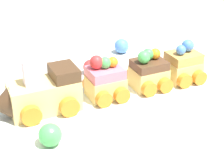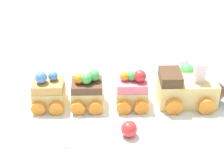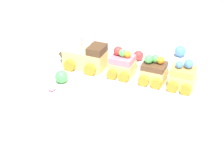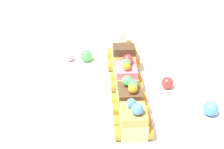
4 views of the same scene
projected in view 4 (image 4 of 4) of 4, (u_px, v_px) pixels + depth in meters
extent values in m
plane|color=gray|center=(107.00, 91.00, 0.70)|extent=(10.00, 10.00, 0.00)
cube|color=silver|center=(107.00, 88.00, 0.70)|extent=(0.84, 0.43, 0.01)
cube|color=#E5C675|center=(123.00, 55.00, 0.77)|extent=(0.12, 0.09, 0.05)
cube|color=#4C331E|center=(124.00, 50.00, 0.72)|extent=(0.05, 0.06, 0.02)
cone|color=#4C331E|center=(121.00, 44.00, 0.82)|extent=(0.05, 0.06, 0.05)
cube|color=white|center=(122.00, 40.00, 0.76)|extent=(0.02, 0.02, 0.02)
cube|color=white|center=(122.00, 33.00, 0.75)|extent=(0.02, 0.02, 0.02)
cylinder|color=orange|center=(134.00, 53.00, 0.80)|extent=(0.03, 0.02, 0.03)
cylinder|color=orange|center=(109.00, 53.00, 0.79)|extent=(0.03, 0.02, 0.03)
cylinder|color=orange|center=(137.00, 64.00, 0.75)|extent=(0.03, 0.02, 0.03)
cylinder|color=orange|center=(110.00, 65.00, 0.74)|extent=(0.03, 0.02, 0.03)
cube|color=#E5C675|center=(126.00, 80.00, 0.68)|extent=(0.07, 0.06, 0.03)
cube|color=#E57084|center=(126.00, 70.00, 0.67)|extent=(0.07, 0.06, 0.02)
sphere|color=orange|center=(127.00, 67.00, 0.65)|extent=(0.02, 0.02, 0.02)
sphere|color=#4CBC56|center=(126.00, 63.00, 0.66)|extent=(0.02, 0.02, 0.02)
sphere|color=red|center=(128.00, 59.00, 0.67)|extent=(0.03, 0.03, 0.02)
cylinder|color=orange|center=(138.00, 77.00, 0.70)|extent=(0.03, 0.02, 0.03)
cylinder|color=orange|center=(113.00, 78.00, 0.70)|extent=(0.03, 0.02, 0.03)
cylinder|color=orange|center=(140.00, 85.00, 0.67)|extent=(0.03, 0.02, 0.03)
cylinder|color=orange|center=(113.00, 86.00, 0.67)|extent=(0.03, 0.02, 0.03)
cube|color=#E5C675|center=(130.00, 102.00, 0.62)|extent=(0.07, 0.06, 0.03)
cube|color=brown|center=(130.00, 92.00, 0.60)|extent=(0.07, 0.06, 0.01)
sphere|color=orange|center=(133.00, 89.00, 0.58)|extent=(0.02, 0.02, 0.02)
sphere|color=#4CBC56|center=(133.00, 85.00, 0.59)|extent=(0.03, 0.03, 0.02)
sphere|color=#4CBC56|center=(127.00, 81.00, 0.61)|extent=(0.03, 0.03, 0.02)
cylinder|color=orange|center=(143.00, 99.00, 0.63)|extent=(0.03, 0.02, 0.03)
cylinder|color=orange|center=(115.00, 99.00, 0.63)|extent=(0.03, 0.02, 0.03)
cylinder|color=orange|center=(145.00, 108.00, 0.61)|extent=(0.03, 0.02, 0.03)
cylinder|color=orange|center=(115.00, 109.00, 0.60)|extent=(0.03, 0.02, 0.03)
cube|color=#E5C675|center=(133.00, 125.00, 0.56)|extent=(0.07, 0.06, 0.03)
cube|color=#CC9347|center=(134.00, 114.00, 0.54)|extent=(0.07, 0.06, 0.02)
sphere|color=#4C84E0|center=(137.00, 109.00, 0.53)|extent=(0.03, 0.03, 0.02)
sphere|color=#4C84E0|center=(131.00, 103.00, 0.54)|extent=(0.02, 0.02, 0.02)
cylinder|color=orange|center=(148.00, 121.00, 0.57)|extent=(0.03, 0.02, 0.03)
cylinder|color=orange|center=(117.00, 122.00, 0.57)|extent=(0.03, 0.02, 0.03)
cylinder|color=orange|center=(150.00, 132.00, 0.55)|extent=(0.03, 0.02, 0.03)
cylinder|color=orange|center=(118.00, 133.00, 0.55)|extent=(0.03, 0.02, 0.03)
sphere|color=red|center=(167.00, 83.00, 0.68)|extent=(0.03, 0.03, 0.03)
sphere|color=#4C84E0|center=(211.00, 108.00, 0.60)|extent=(0.03, 0.03, 0.03)
sphere|color=pink|center=(70.00, 57.00, 0.78)|extent=(0.02, 0.02, 0.02)
sphere|color=#4CBC56|center=(86.00, 56.00, 0.78)|extent=(0.03, 0.03, 0.03)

